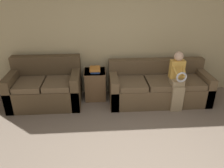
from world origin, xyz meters
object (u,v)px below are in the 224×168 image
object	(u,v)px
couch_main	(158,87)
book_stack	(95,70)
side_shelf	(95,84)
couch_side	(46,88)
child_left_seated	(177,79)

from	to	relation	value
couch_main	book_stack	xyz separation A→B (m)	(-1.33, 0.18, 0.36)
book_stack	side_shelf	bearing A→B (deg)	117.05
couch_main	couch_side	size ratio (longest dim) A/B	1.45
side_shelf	child_left_seated	bearing A→B (deg)	-18.57
couch_side	book_stack	xyz separation A→B (m)	(1.03, 0.14, 0.33)
couch_main	book_stack	world-z (taller)	couch_main
couch_main	side_shelf	size ratio (longest dim) A/B	3.32
couch_side	book_stack	world-z (taller)	couch_side
couch_side	side_shelf	size ratio (longest dim) A/B	2.29
book_stack	couch_main	bearing A→B (deg)	-7.63
side_shelf	book_stack	distance (m)	0.35
couch_side	couch_main	bearing A→B (deg)	-0.86
couch_side	side_shelf	distance (m)	1.03
couch_side	child_left_seated	distance (m)	2.67
couch_main	book_stack	distance (m)	1.39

